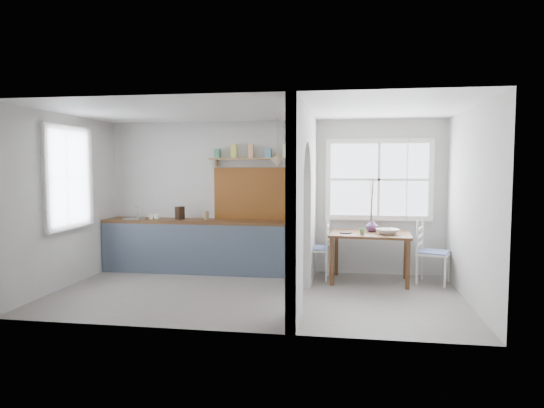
# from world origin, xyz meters

# --- Properties ---
(floor) EXTENTS (5.80, 3.20, 0.01)m
(floor) POSITION_xyz_m (0.00, 0.00, 0.00)
(floor) COLOR #6E645A
(floor) RESTS_ON ground
(ceiling) EXTENTS (5.80, 3.20, 0.01)m
(ceiling) POSITION_xyz_m (0.00, 0.00, 2.60)
(ceiling) COLOR silver
(ceiling) RESTS_ON walls
(walls) EXTENTS (5.81, 3.21, 2.60)m
(walls) POSITION_xyz_m (0.00, 0.00, 1.30)
(walls) COLOR silver
(walls) RESTS_ON floor
(partition) EXTENTS (0.12, 3.20, 2.60)m
(partition) POSITION_xyz_m (0.70, 0.06, 1.45)
(partition) COLOR silver
(partition) RESTS_ON floor
(kitchen_window) EXTENTS (0.10, 1.16, 1.50)m
(kitchen_window) POSITION_xyz_m (-2.87, 0.00, 1.65)
(kitchen_window) COLOR white
(kitchen_window) RESTS_ON walls
(nook_window) EXTENTS (1.76, 0.10, 1.30)m
(nook_window) POSITION_xyz_m (1.80, 1.56, 1.60)
(nook_window) COLOR white
(nook_window) RESTS_ON walls
(counter) EXTENTS (3.50, 0.60, 0.90)m
(counter) POSITION_xyz_m (-1.13, 1.33, 0.46)
(counter) COLOR brown
(counter) RESTS_ON floor
(sink) EXTENTS (0.40, 0.40, 0.02)m
(sink) POSITION_xyz_m (-2.43, 1.30, 0.89)
(sink) COLOR #B5B8BC
(sink) RESTS_ON counter
(backsplash) EXTENTS (1.65, 0.03, 0.90)m
(backsplash) POSITION_xyz_m (-0.20, 1.58, 1.35)
(backsplash) COLOR brown
(backsplash) RESTS_ON walls
(shelf) EXTENTS (1.75, 0.20, 0.21)m
(shelf) POSITION_xyz_m (-0.20, 1.49, 2.00)
(shelf) COLOR #95653B
(shelf) RESTS_ON walls
(pendant_lamp) EXTENTS (0.26, 0.26, 0.16)m
(pendant_lamp) POSITION_xyz_m (0.15, 1.15, 1.88)
(pendant_lamp) COLOR beige
(pendant_lamp) RESTS_ON ceiling
(utensil_rail) EXTENTS (0.02, 0.50, 0.02)m
(utensil_rail) POSITION_xyz_m (0.61, 0.90, 1.45)
(utensil_rail) COLOR #B5B8BC
(utensil_rail) RESTS_ON partition
(dining_table) EXTENTS (1.29, 0.91, 0.77)m
(dining_table) POSITION_xyz_m (1.65, 1.00, 0.39)
(dining_table) COLOR brown
(dining_table) RESTS_ON floor
(chair_left) EXTENTS (0.48, 0.48, 1.01)m
(chair_left) POSITION_xyz_m (0.77, 1.09, 0.51)
(chair_left) COLOR silver
(chair_left) RESTS_ON floor
(chair_right) EXTENTS (0.58, 0.58, 0.99)m
(chair_right) POSITION_xyz_m (2.62, 1.04, 0.50)
(chair_right) COLOR silver
(chair_right) RESTS_ON floor
(kettle) EXTENTS (0.26, 0.23, 0.25)m
(kettle) POSITION_xyz_m (0.38, 1.27, 1.03)
(kettle) COLOR white
(kettle) RESTS_ON counter
(mug_a) EXTENTS (0.10, 0.10, 0.09)m
(mug_a) POSITION_xyz_m (-2.09, 1.26, 0.94)
(mug_a) COLOR #EFEBCE
(mug_a) RESTS_ON counter
(mug_b) EXTENTS (0.15, 0.15, 0.09)m
(mug_b) POSITION_xyz_m (-1.99, 1.28, 0.95)
(mug_b) COLOR white
(mug_b) RESTS_ON counter
(knife_block) EXTENTS (0.15, 0.17, 0.22)m
(knife_block) POSITION_xyz_m (-1.59, 1.34, 1.01)
(knife_block) COLOR black
(knife_block) RESTS_ON counter
(jar) EXTENTS (0.10, 0.10, 0.15)m
(jar) POSITION_xyz_m (-1.14, 1.40, 0.97)
(jar) COLOR #8E7754
(jar) RESTS_ON counter
(towel_magenta) EXTENTS (0.02, 0.03, 0.50)m
(towel_magenta) POSITION_xyz_m (0.58, 0.97, 0.28)
(towel_magenta) COLOR #BF2F71
(towel_magenta) RESTS_ON counter
(towel_orange) EXTENTS (0.02, 0.03, 0.53)m
(towel_orange) POSITION_xyz_m (0.58, 0.95, 0.25)
(towel_orange) COLOR #F36702
(towel_orange) RESTS_ON counter
(bowl) EXTENTS (0.43, 0.43, 0.08)m
(bowl) POSITION_xyz_m (1.91, 0.93, 0.82)
(bowl) COLOR white
(bowl) RESTS_ON dining_table
(table_cup) EXTENTS (0.13, 0.13, 0.09)m
(table_cup) POSITION_xyz_m (1.52, 0.83, 0.82)
(table_cup) COLOR #6BA366
(table_cup) RESTS_ON dining_table
(plate) EXTENTS (0.25, 0.25, 0.02)m
(plate) POSITION_xyz_m (1.27, 0.94, 0.78)
(plate) COLOR black
(plate) RESTS_ON dining_table
(vase) EXTENTS (0.25, 0.25, 0.21)m
(vase) POSITION_xyz_m (1.68, 1.18, 0.88)
(vase) COLOR #553360
(vase) RESTS_ON dining_table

